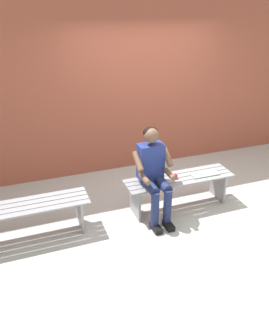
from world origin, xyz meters
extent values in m
cube|color=#B2B2AD|center=(1.05, 1.00, -0.02)|extent=(10.00, 7.00, 0.04)
cube|color=#9E4C38|center=(0.50, -1.63, 1.59)|extent=(9.50, 0.24, 3.18)
cube|color=gray|center=(0.00, -0.16, 0.47)|extent=(1.59, 0.10, 0.02)
cube|color=gray|center=(0.00, -0.05, 0.47)|extent=(1.59, 0.10, 0.02)
cube|color=gray|center=(0.00, 0.05, 0.47)|extent=(1.59, 0.10, 0.02)
cube|color=gray|center=(0.00, 0.16, 0.47)|extent=(1.59, 0.10, 0.02)
cube|color=gray|center=(-0.67, 0.00, 0.23)|extent=(0.03, 0.38, 0.46)
cube|color=gray|center=(0.67, 0.00, 0.23)|extent=(0.03, 0.38, 0.46)
cube|color=gray|center=(2.11, -0.16, 0.47)|extent=(1.54, 0.10, 0.02)
cube|color=gray|center=(2.11, -0.05, 0.47)|extent=(1.54, 0.10, 0.02)
cube|color=gray|center=(2.11, 0.05, 0.47)|extent=(1.54, 0.10, 0.02)
cube|color=gray|center=(2.11, 0.16, 0.47)|extent=(1.54, 0.10, 0.02)
cube|color=gray|center=(1.46, 0.00, 0.23)|extent=(0.03, 0.38, 0.46)
cube|color=navy|center=(0.45, -0.02, 0.80)|extent=(0.34, 0.20, 0.50)
sphere|color=brown|center=(0.45, -0.01, 1.18)|extent=(0.20, 0.20, 0.20)
ellipsoid|color=black|center=(0.45, -0.04, 1.21)|extent=(0.20, 0.19, 0.15)
cylinder|color=navy|center=(0.36, 0.18, 0.55)|extent=(0.13, 0.40, 0.13)
cylinder|color=navy|center=(0.54, 0.18, 0.55)|extent=(0.13, 0.40, 0.13)
cylinder|color=navy|center=(0.36, 0.38, 0.27)|extent=(0.11, 0.11, 0.55)
cube|color=black|center=(0.36, 0.44, 0.04)|extent=(0.10, 0.22, 0.07)
cylinder|color=navy|center=(0.54, 0.38, 0.27)|extent=(0.11, 0.11, 0.55)
cube|color=black|center=(0.54, 0.44, 0.04)|extent=(0.10, 0.22, 0.07)
cylinder|color=brown|center=(0.24, 0.06, 0.87)|extent=(0.08, 0.28, 0.23)
cylinder|color=brown|center=(0.27, 0.22, 0.69)|extent=(0.07, 0.26, 0.07)
cylinder|color=brown|center=(0.66, 0.06, 0.87)|extent=(0.08, 0.28, 0.23)
cylinder|color=brown|center=(0.63, 0.22, 0.69)|extent=(0.07, 0.26, 0.07)
sphere|color=red|center=(0.07, 0.00, 0.52)|extent=(0.07, 0.07, 0.07)
cube|color=white|center=(-0.49, 0.05, 0.49)|extent=(0.20, 0.15, 0.02)
cube|color=white|center=(-0.29, 0.05, 0.49)|extent=(0.20, 0.15, 0.02)
cube|color=#33724C|center=(-0.39, 0.05, 0.48)|extent=(0.41, 0.16, 0.01)
camera|label=1|loc=(2.04, 3.72, 2.74)|focal=35.66mm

